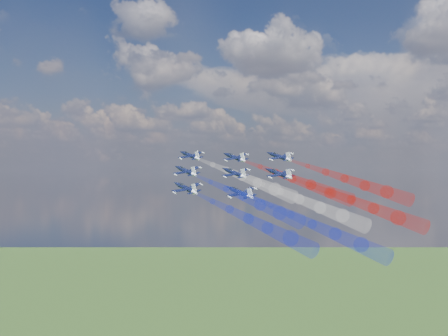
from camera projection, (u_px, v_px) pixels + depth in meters
The scene contains 16 objects.
jet_lead at pixel (190, 156), 165.34m from camera, with size 8.89×11.11×2.96m, color black, non-canonical shape.
trail_lead at pixel (242, 176), 146.70m from camera, with size 3.70×40.14×3.70m, color white, non-canonical shape.
jet_inner_left at pixel (186, 171), 151.33m from camera, with size 8.89×11.11×2.96m, color black, non-canonical shape.
trail_inner_left at pixel (243, 196), 132.69m from camera, with size 3.70×40.14×3.70m, color #1829D3, non-canonical shape.
jet_inner_right at pixel (235, 157), 163.62m from camera, with size 8.89×11.11×2.96m, color black, non-canonical shape.
trail_inner_right at pixel (293, 179), 144.99m from camera, with size 3.70×40.14×3.70m, color red, non-canonical shape.
jet_outer_left at pixel (186, 188), 139.00m from camera, with size 8.89×11.11×2.96m, color black, non-canonical shape.
trail_outer_left at pixel (248, 219), 120.37m from camera, with size 3.70×40.14×3.70m, color #1829D3, non-canonical shape.
jet_center_third at pixel (235, 173), 147.95m from camera, with size 8.89×11.11×2.96m, color black, non-canonical shape.
trail_center_third at pixel (299, 199), 129.32m from camera, with size 3.70×40.14×3.70m, color white, non-canonical shape.
jet_outer_right at pixel (280, 157), 160.24m from camera, with size 8.89×11.11×2.96m, color black, non-canonical shape.
trail_outer_right at pixel (345, 178), 141.61m from camera, with size 3.70×40.14×3.70m, color red, non-canonical shape.
jet_rear_left at pixel (240, 193), 136.71m from camera, with size 8.89×11.11×2.96m, color black, non-canonical shape.
trail_rear_left at pixel (312, 224), 118.07m from camera, with size 3.70×40.14×3.70m, color #1829D3, non-canonical shape.
jet_rear_right at pixel (279, 174), 146.70m from camera, with size 8.89×11.11×2.96m, color black, non-canonical shape.
trail_rear_right at pixel (351, 200), 128.06m from camera, with size 3.70×40.14×3.70m, color red, non-canonical shape.
Camera 1 is at (95.78, -112.00, 146.12)m, focal length 42.54 mm.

